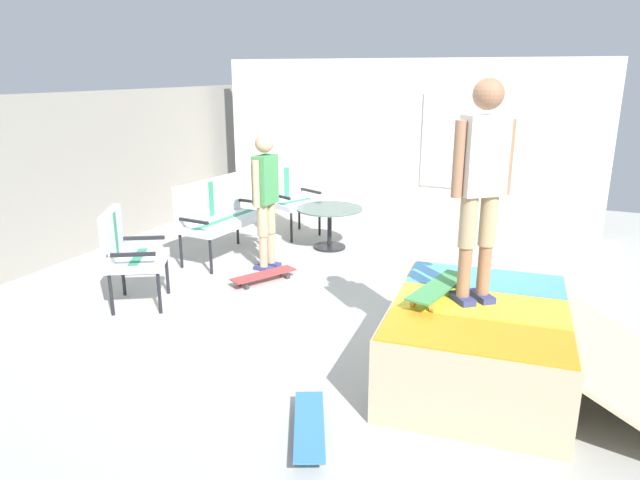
% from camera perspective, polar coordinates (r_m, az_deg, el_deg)
% --- Properties ---
extents(ground_plane, '(12.00, 12.00, 0.10)m').
position_cam_1_polar(ground_plane, '(5.92, 2.26, -7.67)').
color(ground_plane, '#A8A8A3').
extents(back_wall_cinderblock, '(9.00, 0.20, 2.11)m').
position_cam_1_polar(back_wall_cinderblock, '(7.90, -25.93, 5.24)').
color(back_wall_cinderblock, gray).
rests_on(back_wall_cinderblock, ground_plane).
extents(house_facade, '(0.23, 6.00, 2.55)m').
position_cam_1_polar(house_facade, '(9.23, 8.19, 9.52)').
color(house_facade, silver).
rests_on(house_facade, ground_plane).
extents(skate_ramp, '(1.90, 2.30, 0.65)m').
position_cam_1_polar(skate_ramp, '(4.74, 15.80, -9.76)').
color(skate_ramp, tan).
rests_on(skate_ramp, ground_plane).
extents(patio_bench, '(1.30, 0.66, 1.02)m').
position_cam_1_polar(patio_bench, '(7.57, -10.20, 2.83)').
color(patio_bench, black).
rests_on(patio_bench, ground_plane).
extents(patio_chair_near_house, '(0.79, 0.76, 1.02)m').
position_cam_1_polar(patio_chair_near_house, '(8.53, -2.97, 4.59)').
color(patio_chair_near_house, black).
rests_on(patio_chair_near_house, ground_plane).
extents(patio_chair_by_wall, '(0.81, 0.78, 1.02)m').
position_cam_1_polar(patio_chair_by_wall, '(6.22, -18.72, -0.83)').
color(patio_chair_by_wall, black).
rests_on(patio_chair_by_wall, ground_plane).
extents(patio_table, '(0.90, 0.90, 0.57)m').
position_cam_1_polar(patio_table, '(7.87, 0.96, 2.03)').
color(patio_table, black).
rests_on(patio_table, ground_plane).
extents(person_watching, '(0.48, 0.26, 1.66)m').
position_cam_1_polar(person_watching, '(6.94, -5.43, 4.73)').
color(person_watching, navy).
rests_on(person_watching, ground_plane).
extents(person_skater, '(0.36, 0.39, 1.68)m').
position_cam_1_polar(person_skater, '(4.39, 15.77, 6.06)').
color(person_skater, navy).
rests_on(person_skater, skate_ramp).
extents(skateboard_by_bench, '(0.80, 0.56, 0.10)m').
position_cam_1_polar(skateboard_by_bench, '(6.71, -5.60, -3.49)').
color(skateboard_by_bench, '#B23838').
rests_on(skateboard_by_bench, ground_plane).
extents(skateboard_spare, '(0.81, 0.51, 0.10)m').
position_cam_1_polar(skateboard_spare, '(4.04, -1.07, -17.97)').
color(skateboard_spare, '#3372B2').
rests_on(skateboard_spare, ground_plane).
extents(skateboard_on_ramp, '(0.82, 0.36, 0.10)m').
position_cam_1_polar(skateboard_on_ramp, '(4.62, 11.70, -4.64)').
color(skateboard_on_ramp, '#3F8C4C').
rests_on(skateboard_on_ramp, skate_ramp).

